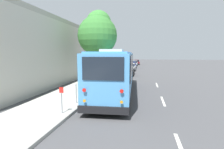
{
  "coord_description": "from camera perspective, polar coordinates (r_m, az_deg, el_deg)",
  "views": [
    {
      "loc": [
        -13.14,
        -2.01,
        3.12
      ],
      "look_at": [
        1.68,
        0.77,
        1.3
      ],
      "focal_mm": 28.0,
      "sensor_mm": 36.0,
      "label": 1
    }
  ],
  "objects": [
    {
      "name": "ground_plane",
      "position": [
        13.66,
        1.88,
        -6.33
      ],
      "size": [
        160.0,
        160.0,
        0.0
      ],
      "primitive_type": "plane",
      "color": "#474749"
    },
    {
      "name": "sidewalk_slab",
      "position": [
        14.52,
        -11.41,
        -5.36
      ],
      "size": [
        80.0,
        3.34,
        0.15
      ],
      "primitive_type": "cube",
      "color": "#B2AFA8",
      "rests_on": "ground"
    },
    {
      "name": "curb_strip",
      "position": [
        13.97,
        -4.75,
        -5.73
      ],
      "size": [
        80.0,
        0.14,
        0.15
      ],
      "primitive_type": "cube",
      "color": "#9D9A94",
      "rests_on": "ground"
    },
    {
      "name": "shuttle_bus",
      "position": [
        13.4,
        1.21,
        1.3
      ],
      "size": [
        11.15,
        3.24,
        3.38
      ],
      "rotation": [
        0.0,
        0.0,
        0.06
      ],
      "color": "#4C93D1",
      "rests_on": "ground"
    },
    {
      "name": "parked_sedan_black",
      "position": [
        25.47,
        5.29,
        1.17
      ],
      "size": [
        4.64,
        1.76,
        1.29
      ],
      "rotation": [
        0.0,
        0.0,
        0.01
      ],
      "color": "black",
      "rests_on": "ground"
    },
    {
      "name": "parked_sedan_white",
      "position": [
        31.58,
        6.14,
        2.31
      ],
      "size": [
        4.22,
        1.76,
        1.33
      ],
      "rotation": [
        0.0,
        0.0,
        -0.02
      ],
      "color": "silver",
      "rests_on": "ground"
    },
    {
      "name": "parked_sedan_blue",
      "position": [
        37.89,
        6.64,
        3.03
      ],
      "size": [
        4.2,
        1.79,
        1.29
      ],
      "rotation": [
        0.0,
        0.0,
        0.02
      ],
      "color": "navy",
      "rests_on": "ground"
    },
    {
      "name": "parked_sedan_silver",
      "position": [
        44.95,
        7.28,
        3.62
      ],
      "size": [
        4.61,
        1.73,
        1.28
      ],
      "rotation": [
        0.0,
        0.0,
        -0.0
      ],
      "color": "#A8AAAF",
      "rests_on": "ground"
    },
    {
      "name": "parked_sedan_maroon",
      "position": [
        50.74,
        7.97,
        3.99
      ],
      "size": [
        4.48,
        1.97,
        1.31
      ],
      "rotation": [
        0.0,
        0.0,
        0.07
      ],
      "color": "maroon",
      "rests_on": "ground"
    },
    {
      "name": "street_tree",
      "position": [
        17.8,
        -4.7,
        13.34
      ],
      "size": [
        3.9,
        3.9,
        7.26
      ],
      "color": "brown",
      "rests_on": "sidewalk_slab"
    },
    {
      "name": "sign_post_near",
      "position": [
        9.11,
        -16.12,
        -7.95
      ],
      "size": [
        0.06,
        0.22,
        1.32
      ],
      "color": "gray",
      "rests_on": "sidewalk_slab"
    },
    {
      "name": "sign_post_far",
      "position": [
        10.78,
        -11.63,
        -6.11
      ],
      "size": [
        0.06,
        0.06,
        1.15
      ],
      "color": "gray",
      "rests_on": "sidewalk_slab"
    },
    {
      "name": "building_backdrop",
      "position": [
        18.75,
        -28.9,
        5.88
      ],
      "size": [
        16.42,
        7.96,
        6.52
      ],
      "color": "beige",
      "rests_on": "ground"
    },
    {
      "name": "lane_stripe_mid",
      "position": [
        12.13,
        16.3,
        -8.3
      ],
      "size": [
        2.4,
        0.14,
        0.01
      ],
      "primitive_type": "cube",
      "color": "silver",
      "rests_on": "ground"
    },
    {
      "name": "lane_stripe_ahead",
      "position": [
        17.97,
        14.45,
        -3.33
      ],
      "size": [
        2.4,
        0.14,
        0.01
      ],
      "primitive_type": "cube",
      "color": "silver",
      "rests_on": "ground"
    }
  ]
}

